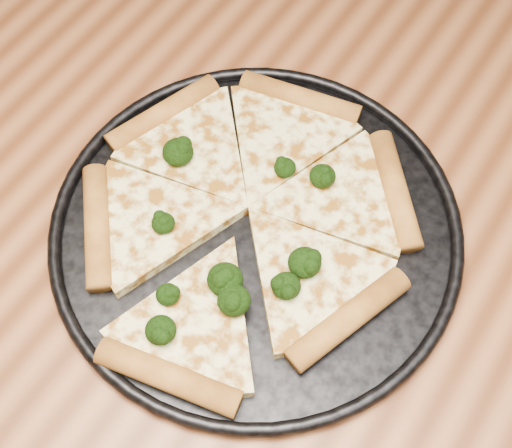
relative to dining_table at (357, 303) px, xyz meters
The scene contains 5 objects.
ground 0.66m from the dining_table, ahead, with size 4.00×4.00×0.00m, color brown.
dining_table is the anchor object (origin of this frame).
pizza_pan 0.15m from the dining_table, 163.68° to the right, with size 0.37×0.37×0.02m.
pizza 0.16m from the dining_table, 167.76° to the right, with size 0.32×0.35×0.02m.
broccoli_florets 0.17m from the dining_table, 147.43° to the right, with size 0.19×0.23×0.02m.
Camera 1 is at (0.07, -0.29, 1.32)m, focal length 50.16 mm.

